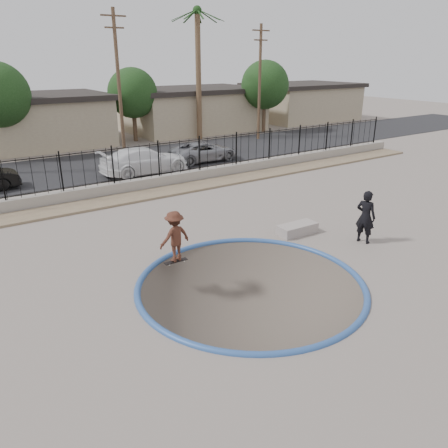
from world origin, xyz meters
TOP-DOWN VIEW (x-y plane):
  - ground at (0.00, 12.00)m, footprint 120.00×120.00m
  - bowl_pit at (0.00, -1.00)m, footprint 6.84×6.84m
  - coping_ring at (0.00, -1.00)m, footprint 7.04×7.04m
  - rock_strip at (0.00, 9.20)m, footprint 42.00×1.60m
  - retaining_wall at (0.00, 10.30)m, footprint 42.00×0.45m
  - fence at (0.00, 10.30)m, footprint 40.00×0.04m
  - street at (0.00, 17.00)m, footprint 90.00×8.00m
  - house_center at (0.00, 26.50)m, footprint 10.60×8.60m
  - house_east at (14.00, 26.50)m, footprint 12.60×8.60m
  - house_east_far at (28.00, 26.50)m, footprint 11.60×8.60m
  - palm_right at (12.00, 22.00)m, footprint 2.30×2.30m
  - utility_pole_mid at (4.00, 19.00)m, footprint 1.70×0.24m
  - utility_pole_right at (16.00, 19.00)m, footprint 1.70×0.24m
  - street_tree_mid at (7.00, 24.00)m, footprint 3.96×3.96m
  - street_tree_right at (19.00, 22.00)m, footprint 4.32×4.32m
  - skater at (-1.19, 1.60)m, footprint 1.20×0.78m
  - skateboard at (-1.19, 1.60)m, footprint 0.82×0.22m
  - videographer at (5.50, -0.73)m, footprint 0.67×0.84m
  - concrete_ledge at (4.00, 1.25)m, footprint 1.62×0.75m
  - car_c at (3.05, 13.40)m, footprint 5.30×2.18m
  - car_d at (7.70, 14.26)m, footprint 4.63×2.17m

SIDE VIEW (x-z plane):
  - ground at x=0.00m, z-range -2.20..0.00m
  - bowl_pit at x=0.00m, z-range -0.90..0.90m
  - coping_ring at x=0.00m, z-range -0.10..0.10m
  - street at x=0.00m, z-range 0.00..0.04m
  - rock_strip at x=0.00m, z-range 0.00..0.11m
  - skateboard at x=-1.19m, z-range 0.02..0.09m
  - concrete_ledge at x=4.00m, z-range 0.00..0.40m
  - retaining_wall at x=0.00m, z-range 0.00..0.60m
  - car_d at x=7.70m, z-range 0.04..1.32m
  - car_c at x=3.05m, z-range 0.04..1.57m
  - skater at x=-1.19m, z-range 0.00..1.74m
  - videographer at x=5.50m, z-range 0.00..2.00m
  - fence at x=0.00m, z-range 0.60..2.40m
  - house_east at x=14.00m, z-range 0.02..3.92m
  - house_east_far at x=28.00m, z-range 0.02..3.92m
  - house_center at x=0.00m, z-range 0.02..3.92m
  - street_tree_mid at x=7.00m, z-range 0.92..6.75m
  - street_tree_right at x=19.00m, z-range 1.01..7.37m
  - utility_pole_right at x=16.00m, z-range 0.20..9.20m
  - utility_pole_mid at x=4.00m, z-range 0.21..9.71m
  - palm_right at x=12.00m, z-range 2.18..12.48m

